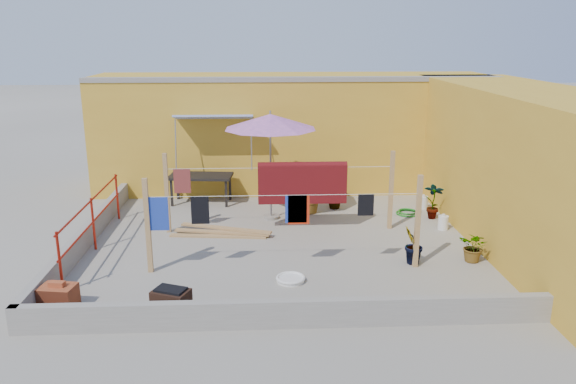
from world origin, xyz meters
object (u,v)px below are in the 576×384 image
object	(u,v)px
patio_umbrella	(270,122)
water_jug_a	(443,223)
green_hose	(407,213)
plant_back_a	(312,199)
outdoor_table	(201,178)
brick_stack	(58,297)
brazier	(171,303)
water_jug_b	(423,202)
white_basin	(291,279)

from	to	relation	value
patio_umbrella	water_jug_a	bearing A→B (deg)	-14.47
green_hose	plant_back_a	size ratio (longest dim) A/B	0.80
outdoor_table	brick_stack	xyz separation A→B (m)	(-1.71, -5.85, -0.48)
brazier	water_jug_b	bearing A→B (deg)	44.66
brick_stack	patio_umbrella	bearing A→B (deg)	51.96
patio_umbrella	outdoor_table	bearing A→B (deg)	142.81
patio_umbrella	brick_stack	distance (m)	6.08
white_basin	water_jug_b	world-z (taller)	water_jug_b
outdoor_table	green_hose	bearing A→B (deg)	-13.18
patio_umbrella	green_hose	bearing A→B (deg)	2.61
outdoor_table	water_jug_a	world-z (taller)	outdoor_table
brick_stack	plant_back_a	size ratio (longest dim) A/B	0.85
brazier	green_hose	world-z (taller)	brazier
patio_umbrella	white_basin	xyz separation A→B (m)	(0.28, -3.63, -2.28)
brazier	plant_back_a	size ratio (longest dim) A/B	0.92
water_jug_a	green_hose	bearing A→B (deg)	113.97
water_jug_b	water_jug_a	bearing A→B (deg)	-90.00
white_basin	water_jug_a	xyz separation A→B (m)	(3.61, 2.62, 0.11)
white_basin	plant_back_a	xyz separation A→B (m)	(0.74, 4.01, 0.31)
outdoor_table	brazier	distance (m)	6.25
brazier	plant_back_a	distance (m)	5.89
outdoor_table	water_jug_b	distance (m)	5.76
outdoor_table	brick_stack	world-z (taller)	outdoor_table
green_hose	brick_stack	bearing A→B (deg)	-146.01
patio_umbrella	water_jug_b	xyz separation A→B (m)	(3.89, 0.61, -2.17)
water_jug_a	water_jug_b	world-z (taller)	water_jug_a
white_basin	plant_back_a	bearing A→B (deg)	79.55
outdoor_table	plant_back_a	world-z (taller)	outdoor_table
water_jug_a	plant_back_a	xyz separation A→B (m)	(-2.87, 1.38, 0.19)
brick_stack	outdoor_table	bearing A→B (deg)	73.70
green_hose	white_basin	bearing A→B (deg)	-129.33
brazier	brick_stack	bearing A→B (deg)	168.50
brick_stack	water_jug_b	xyz separation A→B (m)	(7.40, 5.09, -0.05)
water_jug_a	green_hose	world-z (taller)	water_jug_a
brazier	patio_umbrella	bearing A→B (deg)	71.26
brazier	plant_back_a	bearing A→B (deg)	63.07
water_jug_a	plant_back_a	world-z (taller)	plant_back_a
outdoor_table	brick_stack	bearing A→B (deg)	-106.30
water_jug_a	plant_back_a	bearing A→B (deg)	154.26
green_hose	outdoor_table	bearing A→B (deg)	166.82
white_basin	water_jug_b	distance (m)	5.57
patio_umbrella	plant_back_a	distance (m)	2.25
patio_umbrella	plant_back_a	bearing A→B (deg)	20.57
brazier	water_jug_a	world-z (taller)	brazier
white_basin	water_jug_a	distance (m)	4.47
outdoor_table	brazier	bearing A→B (deg)	-88.63
patio_umbrella	outdoor_table	distance (m)	2.79
brick_stack	plant_back_a	world-z (taller)	plant_back_a
patio_umbrella	white_basin	size ratio (longest dim) A/B	4.86
outdoor_table	plant_back_a	bearing A→B (deg)	-19.27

